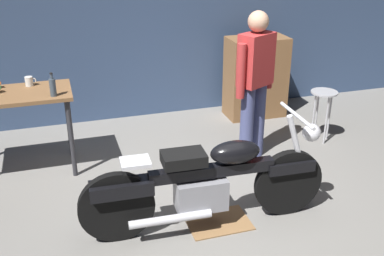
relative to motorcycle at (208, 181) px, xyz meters
name	(u,v)px	position (x,y,z in m)	size (l,w,h in m)	color
ground_plane	(219,223)	(0.10, -0.01, -0.45)	(12.00, 12.00, 0.00)	gray
back_wall	(147,2)	(0.10, 2.79, 1.10)	(8.00, 0.12, 3.10)	#384C70
workbench	(7,104)	(-1.65, 1.53, 0.34)	(1.30, 0.64, 0.90)	brown
motorcycle	(208,181)	(0.00, 0.00, 0.00)	(2.19, 0.60, 1.00)	black
person_standing	(255,81)	(0.91, 1.10, 0.48)	(0.52, 0.37, 1.67)	#4A5182
shop_stool	(323,103)	(1.91, 1.27, 0.05)	(0.32, 0.32, 0.64)	#B2B2B7
wooden_dresser	(256,77)	(1.48, 2.29, 0.10)	(0.80, 0.47, 1.10)	brown
drip_tray	(218,222)	(0.10, 0.00, -0.44)	(0.56, 0.40, 0.01)	olive
mug_white_ceramic	(29,81)	(-1.42, 1.72, 0.50)	(0.11, 0.08, 0.10)	white
bottle	(53,87)	(-1.18, 1.31, 0.55)	(0.06, 0.06, 0.24)	#3F4C59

